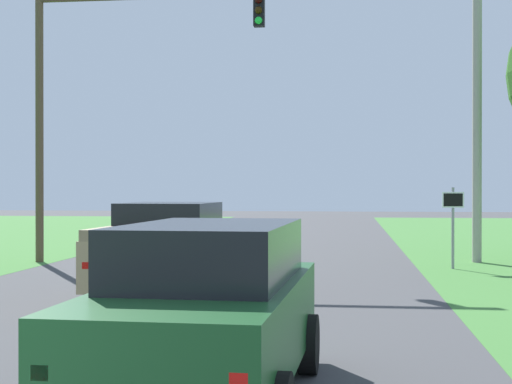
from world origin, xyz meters
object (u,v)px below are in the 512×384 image
Objects in this scene: keep_moving_sign at (453,217)px; traffic_light at (98,76)px; utility_pole_right at (477,94)px; red_suv_near at (208,308)px; pickup_truck_lead at (172,249)px.

traffic_light is at bearing 177.19° from keep_moving_sign.
traffic_light is 11.50m from utility_pole_right.
red_suv_near is 0.55× the size of traffic_light.
utility_pole_right reaches higher than pickup_truck_lead.
keep_moving_sign is at bearing 72.52° from red_suv_near.
utility_pole_right reaches higher than red_suv_near.
traffic_light reaches higher than red_suv_near.
pickup_truck_lead is 0.54× the size of utility_pole_right.
traffic_light is (-6.06, 14.32, 4.65)m from red_suv_near.
keep_moving_sign is at bearing -115.79° from utility_pole_right.
utility_pole_right reaches higher than keep_moving_sign.
utility_pole_right is (0.98, 2.03, 3.66)m from keep_moving_sign.
traffic_light is at bearing 119.49° from pickup_truck_lead.
red_suv_near is 0.86× the size of pickup_truck_lead.
red_suv_near is 14.49m from keep_moving_sign.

